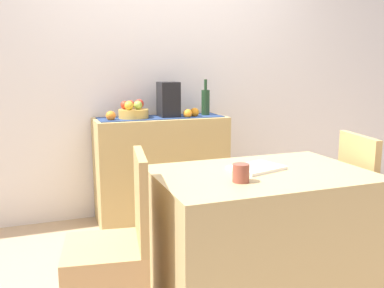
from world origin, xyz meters
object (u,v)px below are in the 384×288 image
at_px(fruit_bowl, 134,114).
at_px(chair_near_window, 110,279).
at_px(coffee_maker, 168,100).
at_px(open_book, 256,168).
at_px(sideboard_console, 162,169).
at_px(dining_table, 260,236).
at_px(coffee_cup, 241,173).
at_px(wine_bottle, 205,102).
at_px(chair_by_corner, 376,233).

bearing_deg(fruit_bowl, chair_near_window, -107.61).
bearing_deg(chair_near_window, coffee_maker, 62.16).
distance_m(fruit_bowl, open_book, 1.42).
bearing_deg(chair_near_window, sideboard_console, 64.36).
height_order(fruit_bowl, chair_near_window, fruit_bowl).
height_order(coffee_maker, open_book, coffee_maker).
bearing_deg(open_book, coffee_maker, 77.24).
bearing_deg(sideboard_console, chair_near_window, -115.64).
relative_size(coffee_maker, dining_table, 0.25).
relative_size(fruit_bowl, coffee_maker, 0.83).
xyz_separation_m(fruit_bowl, open_book, (0.39, -1.36, -0.18)).
bearing_deg(fruit_bowl, coffee_cup, -82.89).
bearing_deg(wine_bottle, coffee_cup, -105.80).
distance_m(sideboard_console, wine_bottle, 0.69).
height_order(fruit_bowl, wine_bottle, wine_bottle).
bearing_deg(coffee_cup, fruit_bowl, 97.11).
xyz_separation_m(sideboard_console, dining_table, (0.16, -1.42, -0.07)).
distance_m(coffee_maker, open_book, 1.39).
bearing_deg(open_book, coffee_cup, -151.44).
bearing_deg(sideboard_console, chair_by_corner, -54.66).
bearing_deg(wine_bottle, sideboard_console, -180.00).
relative_size(sideboard_console, wine_bottle, 3.52).
xyz_separation_m(coffee_maker, chair_by_corner, (0.94, -1.42, -0.76)).
bearing_deg(chair_by_corner, dining_table, -179.79).
bearing_deg(open_book, dining_table, -107.59).
relative_size(chair_near_window, chair_by_corner, 1.00).
bearing_deg(open_book, fruit_bowl, 89.46).
relative_size(open_book, coffee_cup, 3.03).
relative_size(sideboard_console, fruit_bowl, 4.53).
xyz_separation_m(sideboard_console, chair_near_window, (-0.68, -1.42, -0.18)).
distance_m(dining_table, chair_near_window, 0.85).
bearing_deg(chair_near_window, wine_bottle, 52.63).
xyz_separation_m(dining_table, coffee_cup, (-0.20, -0.14, 0.42)).
distance_m(sideboard_console, chair_near_window, 1.59).
relative_size(dining_table, open_book, 4.14).
bearing_deg(sideboard_console, coffee_cup, -91.36).
bearing_deg(coffee_cup, dining_table, 34.82).
bearing_deg(fruit_bowl, coffee_maker, 0.00).
height_order(sideboard_console, fruit_bowl, fruit_bowl).
height_order(dining_table, coffee_cup, coffee_cup).
distance_m(coffee_maker, chair_near_window, 1.78).
bearing_deg(sideboard_console, fruit_bowl, 180.00).
height_order(wine_bottle, coffee_cup, wine_bottle).
distance_m(open_book, chair_by_corner, 0.97).
relative_size(open_book, chair_near_window, 0.31).
bearing_deg(chair_by_corner, fruit_bowl, 131.10).
bearing_deg(dining_table, fruit_bowl, 105.44).
height_order(dining_table, chair_by_corner, chair_by_corner).
distance_m(sideboard_console, coffee_cup, 1.60).
relative_size(coffee_cup, chair_by_corner, 0.10).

